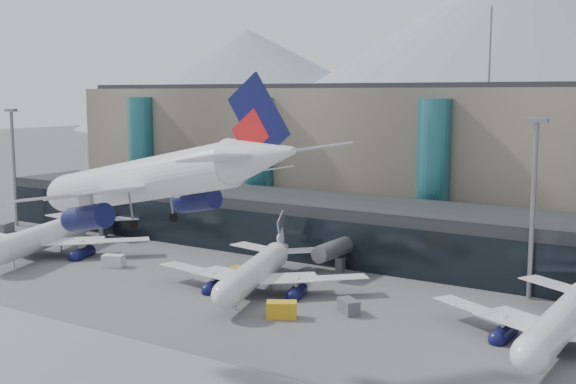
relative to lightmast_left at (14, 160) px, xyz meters
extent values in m
plane|color=#515154|center=(80.00, -45.00, -14.42)|extent=(900.00, 900.00, 0.00)
cube|color=black|center=(80.00, 13.00, -9.42)|extent=(170.00, 18.00, 10.00)
cube|color=black|center=(80.00, 4.10, -10.42)|extent=(170.00, 0.40, 8.00)
cylinder|color=slate|center=(25.00, 2.00, -10.22)|extent=(2.80, 14.00, 2.80)
cube|color=slate|center=(25.00, 2.00, -13.22)|extent=(1.20, 1.20, 2.40)
cylinder|color=slate|center=(80.00, 2.00, -10.22)|extent=(2.80, 14.00, 2.80)
cube|color=slate|center=(80.00, 2.00, -13.22)|extent=(1.20, 1.20, 2.40)
cube|color=gray|center=(55.00, 45.00, 0.58)|extent=(130.00, 30.00, 30.00)
cube|color=black|center=(55.00, 45.00, 16.08)|extent=(123.50, 28.00, 1.00)
cylinder|color=#27676F|center=(10.00, 29.00, -0.42)|extent=(6.40, 6.40, 28.00)
cylinder|color=#27676F|center=(45.00, 29.00, -0.42)|extent=(6.40, 6.40, 28.00)
cylinder|color=#27676F|center=(85.00, 29.00, -0.42)|extent=(6.40, 6.40, 28.00)
cylinder|color=slate|center=(90.00, 45.00, 23.58)|extent=(0.40, 0.40, 16.00)
cone|color=gray|center=(-180.00, 335.00, 23.08)|extent=(320.00, 320.00, 75.00)
cone|color=gray|center=(20.00, 335.00, 40.58)|extent=(400.00, 400.00, 110.00)
cylinder|color=slate|center=(0.00, 0.00, -1.92)|extent=(0.70, 0.70, 25.00)
cube|color=slate|center=(0.00, 0.00, 10.88)|extent=(3.00, 1.20, 0.60)
cylinder|color=slate|center=(110.00, 3.00, -1.92)|extent=(0.70, 0.70, 25.00)
cube|color=slate|center=(110.00, 3.00, 10.88)|extent=(3.00, 1.20, 0.60)
cylinder|color=silver|center=(86.24, -47.69, 7.75)|extent=(25.66, 7.13, 4.20)
ellipsoid|color=silver|center=(73.66, -46.21, 7.75)|extent=(6.33, 4.86, 4.20)
cone|color=silver|center=(102.42, -49.59, 7.96)|extent=(7.68, 5.02, 4.20)
cube|color=silver|center=(86.98, -56.89, 7.06)|extent=(11.53, 19.12, 0.21)
cylinder|color=#0E103E|center=(85.80, -54.56, 4.91)|extent=(5.30, 2.89, 2.31)
cube|color=silver|center=(101.83, -54.62, 8.17)|extent=(6.79, 10.09, 0.17)
cube|color=silver|center=(89.10, -38.91, 7.06)|extent=(14.75, 18.64, 0.21)
cylinder|color=#0E103E|center=(87.40, -40.90, 4.91)|extent=(5.30, 2.89, 2.31)
cube|color=silver|center=(103.02, -44.55, 8.17)|extent=(8.34, 9.80, 0.17)
cube|color=#0E103E|center=(102.78, -49.63, 11.32)|extent=(6.26, 0.98, 7.39)
cube|color=red|center=(101.70, -49.50, 10.06)|extent=(4.20, 0.78, 4.04)
cylinder|color=slate|center=(77.43, -46.65, 5.02)|extent=(0.17, 0.17, 3.36)
cylinder|color=black|center=(77.43, -46.65, 3.55)|extent=(0.77, 0.35, 0.75)
cylinder|color=black|center=(87.03, -50.32, 3.55)|extent=(1.00, 0.48, 0.96)
cylinder|color=black|center=(87.61, -45.31, 3.55)|extent=(1.00, 0.48, 0.96)
cylinder|color=silver|center=(28.71, -14.00, -9.50)|extent=(13.25, 26.55, 4.42)
ellipsoid|color=silver|center=(33.26, -26.52, -9.50)|extent=(6.26, 7.32, 4.42)
cone|color=silver|center=(22.86, 2.10, -9.28)|extent=(6.75, 8.66, 4.42)
cube|color=silver|center=(37.00, -8.96, -10.23)|extent=(18.04, 18.03, 0.22)
cylinder|color=#0E103E|center=(35.38, -11.17, -12.48)|extent=(4.10, 5.84, 2.43)
cube|color=silver|center=(27.87, 3.92, -9.06)|extent=(9.45, 9.90, 0.18)
cube|color=silver|center=(19.12, -15.46, -10.23)|extent=(19.52, 8.11, 0.22)
cylinder|color=#0E103E|center=(21.78, -16.11, -12.48)|extent=(4.10, 5.84, 2.43)
cube|color=silver|center=(17.85, 0.28, -9.06)|extent=(10.33, 5.15, 0.18)
cube|color=#0E103E|center=(22.73, 2.46, -5.75)|extent=(2.50, 6.29, 7.77)
cube|color=silver|center=(23.12, 1.38, -7.07)|extent=(1.80, 4.25, 4.25)
cylinder|color=slate|center=(31.89, -22.76, -12.37)|extent=(0.18, 0.18, 3.53)
cylinder|color=black|center=(31.89, -22.76, -13.91)|extent=(0.53, 0.83, 0.78)
cylinder|color=black|center=(30.81, -12.02, -13.91)|extent=(0.71, 1.08, 1.01)
cylinder|color=black|center=(25.83, -13.83, -13.91)|extent=(0.71, 1.08, 1.01)
cylinder|color=silver|center=(74.92, -14.00, -10.10)|extent=(10.82, 23.46, 3.88)
ellipsoid|color=silver|center=(78.49, -25.14, -10.10)|extent=(5.35, 6.35, 3.88)
cone|color=silver|center=(70.34, 0.32, -9.91)|extent=(5.73, 7.55, 3.88)
cube|color=silver|center=(82.37, -9.86, -10.74)|extent=(16.13, 15.51, 0.19)
cylinder|color=#0E103E|center=(80.87, -11.75, -12.72)|extent=(3.46, 5.11, 2.13)
cube|color=silver|center=(74.80, 1.75, -9.71)|extent=(8.46, 8.55, 0.16)
cube|color=silver|center=(66.46, -14.95, -10.74)|extent=(17.29, 7.75, 0.19)
cylinder|color=#0E103E|center=(68.77, -15.62, -12.72)|extent=(3.46, 5.11, 2.13)
cube|color=silver|center=(65.89, -1.10, -9.71)|extent=(9.15, 4.84, 0.16)
cube|color=slate|center=(70.24, 0.64, -6.81)|extent=(1.98, 5.58, 6.82)
cube|color=silver|center=(70.55, -0.31, -7.97)|extent=(1.44, 3.77, 3.73)
cylinder|color=slate|center=(77.42, -21.80, -12.62)|extent=(0.16, 0.16, 3.10)
cylinder|color=black|center=(77.42, -21.80, -13.98)|extent=(0.44, 0.73, 0.69)
cylinder|color=black|center=(76.83, -12.34, -13.98)|extent=(0.60, 0.95, 0.88)
cylinder|color=black|center=(72.40, -13.75, -13.98)|extent=(0.60, 0.95, 0.88)
cylinder|color=silver|center=(118.34, -14.00, -10.03)|extent=(4.45, 23.87, 3.94)
ellipsoid|color=silver|center=(118.09, -25.90, -10.03)|extent=(4.06, 5.60, 3.94)
cube|color=silver|center=(109.88, -12.12, -10.68)|extent=(17.80, 12.69, 0.20)
cylinder|color=#0E103E|center=(111.89, -13.52, -12.69)|extent=(2.27, 4.80, 2.17)
cube|color=silver|center=(113.91, 1.39, -9.63)|extent=(9.37, 7.28, 0.16)
cylinder|color=slate|center=(118.17, -22.33, -12.59)|extent=(0.16, 0.16, 3.15)
cylinder|color=black|center=(118.17, -22.33, -13.97)|extent=(0.26, 0.71, 0.70)
cylinder|color=black|center=(116.00, -12.93, -13.97)|extent=(0.37, 0.91, 0.90)
cube|color=silver|center=(46.10, -15.46, -13.41)|extent=(4.07, 3.25, 2.01)
cube|color=gold|center=(66.72, -8.46, -13.78)|extent=(1.57, 2.34, 1.29)
cube|color=#525257|center=(91.67, -17.02, -13.46)|extent=(3.86, 3.51, 1.92)
cube|color=#525257|center=(5.05, -6.57, -13.38)|extent=(3.13, 4.17, 2.08)
cube|color=gold|center=(85.23, -23.41, -13.33)|extent=(4.43, 3.80, 2.17)
camera|label=1|loc=(135.01, -99.29, 14.71)|focal=45.00mm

